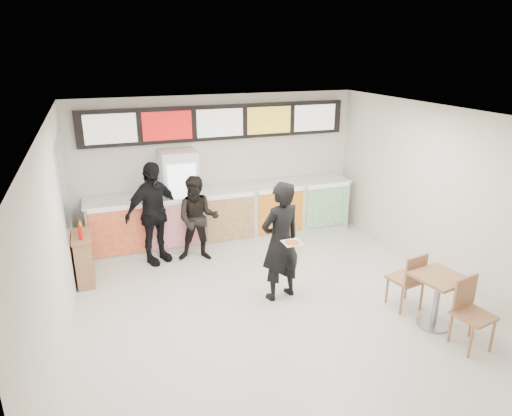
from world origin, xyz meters
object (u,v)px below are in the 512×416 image
drinks_fridge (180,200)px  customer_left (198,219)px  cafe_table (438,291)px  condiment_ledge (84,258)px  customer_mid (153,213)px  service_counter (226,215)px  customer_main (280,242)px

drinks_fridge → customer_left: size_ratio=1.21×
cafe_table → condiment_ledge: condiment_ledge is taller
customer_mid → drinks_fridge: bearing=16.1°
condiment_ledge → service_counter: bearing=18.3°
customer_mid → cafe_table: bearing=-71.3°
customer_left → customer_mid: bearing=-176.8°
cafe_table → condiment_ledge: size_ratio=1.63×
service_counter → condiment_ledge: size_ratio=5.34×
service_counter → drinks_fridge: size_ratio=2.78×
customer_left → customer_mid: 0.83m
customer_mid → cafe_table: 5.03m
condiment_ledge → customer_left: bearing=5.7°
service_counter → cafe_table: bearing=-64.1°
customer_main → condiment_ledge: customer_main is taller
service_counter → drinks_fridge: drinks_fridge is taller
drinks_fridge → cafe_table: size_ratio=1.18×
customer_main → condiment_ledge: 3.44m
drinks_fridge → service_counter: bearing=-1.0°
condiment_ledge → cafe_table: bearing=-33.3°
customer_left → drinks_fridge: bearing=119.8°
service_counter → customer_left: customer_left is taller
drinks_fridge → cafe_table: (2.92, -4.11, -0.44)m
condiment_ledge → customer_main: bearing=-28.7°
customer_main → customer_left: size_ratio=1.19×
customer_mid → condiment_ledge: size_ratio=1.88×
cafe_table → condiment_ledge: 5.75m
customer_mid → cafe_table: (3.54, -3.55, -0.41)m
customer_left → service_counter: bearing=60.2°
customer_main → customer_mid: bearing=-63.6°
service_counter → condiment_ledge: service_counter is taller
customer_main → customer_mid: customer_main is taller
drinks_fridge → cafe_table: bearing=-54.6°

